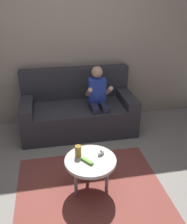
{
  "coord_description": "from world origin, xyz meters",
  "views": [
    {
      "loc": [
        -0.33,
        -1.87,
        1.94
      ],
      "look_at": [
        0.17,
        0.78,
        0.6
      ],
      "focal_mm": 39.22,
      "sensor_mm": 36.0,
      "label": 1
    }
  ],
  "objects_px": {
    "game_remote_lime_near_edge": "(87,161)",
    "soda_can": "(78,151)",
    "coffee_table": "(90,163)",
    "couch": "(78,111)",
    "person_seated_on_couch": "(98,98)",
    "nunchuk_white": "(101,153)"
  },
  "relations": [
    {
      "from": "person_seated_on_couch",
      "to": "coffee_table",
      "type": "relative_size",
      "value": 1.9
    },
    {
      "from": "coffee_table",
      "to": "nunchuk_white",
      "type": "xyz_separation_m",
      "value": [
        0.12,
        0.06,
        0.06
      ]
    },
    {
      "from": "nunchuk_white",
      "to": "soda_can",
      "type": "relative_size",
      "value": 0.8
    },
    {
      "from": "person_seated_on_couch",
      "to": "game_remote_lime_near_edge",
      "type": "bearing_deg",
      "value": -106.73
    },
    {
      "from": "game_remote_lime_near_edge",
      "to": "nunchuk_white",
      "type": "xyz_separation_m",
      "value": [
        0.16,
        0.1,
        0.01
      ]
    },
    {
      "from": "coffee_table",
      "to": "soda_can",
      "type": "distance_m",
      "value": 0.17
    },
    {
      "from": "nunchuk_white",
      "to": "game_remote_lime_near_edge",
      "type": "bearing_deg",
      "value": -149.27
    },
    {
      "from": "game_remote_lime_near_edge",
      "to": "soda_can",
      "type": "relative_size",
      "value": 1.1
    },
    {
      "from": "game_remote_lime_near_edge",
      "to": "soda_can",
      "type": "distance_m",
      "value": 0.15
    },
    {
      "from": "soda_can",
      "to": "couch",
      "type": "bearing_deg",
      "value": 82.72
    },
    {
      "from": "couch",
      "to": "soda_can",
      "type": "height_order",
      "value": "couch"
    },
    {
      "from": "nunchuk_white",
      "to": "soda_can",
      "type": "bearing_deg",
      "value": 174.75
    },
    {
      "from": "coffee_table",
      "to": "nunchuk_white",
      "type": "height_order",
      "value": "nunchuk_white"
    },
    {
      "from": "couch",
      "to": "nunchuk_white",
      "type": "bearing_deg",
      "value": -86.75
    },
    {
      "from": "game_remote_lime_near_edge",
      "to": "nunchuk_white",
      "type": "distance_m",
      "value": 0.19
    },
    {
      "from": "coffee_table",
      "to": "game_remote_lime_near_edge",
      "type": "bearing_deg",
      "value": -135.26
    },
    {
      "from": "person_seated_on_couch",
      "to": "coffee_table",
      "type": "xyz_separation_m",
      "value": [
        -0.32,
        -1.16,
        -0.21
      ]
    },
    {
      "from": "couch",
      "to": "soda_can",
      "type": "xyz_separation_m",
      "value": [
        -0.16,
        -1.27,
        0.16
      ]
    },
    {
      "from": "coffee_table",
      "to": "game_remote_lime_near_edge",
      "type": "height_order",
      "value": "game_remote_lime_near_edge"
    },
    {
      "from": "soda_can",
      "to": "game_remote_lime_near_edge",
      "type": "bearing_deg",
      "value": -57.81
    },
    {
      "from": "coffee_table",
      "to": "game_remote_lime_near_edge",
      "type": "distance_m",
      "value": 0.08
    },
    {
      "from": "couch",
      "to": "person_seated_on_couch",
      "type": "distance_m",
      "value": 0.43
    }
  ]
}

